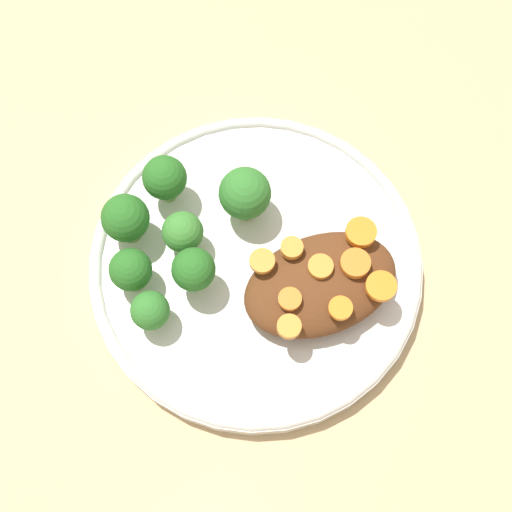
{
  "coord_description": "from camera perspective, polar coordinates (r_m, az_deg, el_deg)",
  "views": [
    {
      "loc": [
        0.07,
        0.19,
        0.59
      ],
      "look_at": [
        0.0,
        0.0,
        0.03
      ],
      "focal_mm": 50.0,
      "sensor_mm": 36.0,
      "label": 1
    }
  ],
  "objects": [
    {
      "name": "broccoli_floret_1",
      "position": [
        0.61,
        -7.3,
        6.17
      ],
      "size": [
        0.04,
        0.04,
        0.06
      ],
      "color": "#7FA85B",
      "rests_on": "plate"
    },
    {
      "name": "carrot_slice_0",
      "position": [
        0.55,
        2.39,
        -5.77
      ],
      "size": [
        0.02,
        0.02,
        0.01
      ],
      "primitive_type": "cylinder",
      "color": "orange",
      "rests_on": "stew_mound"
    },
    {
      "name": "ground_plane",
      "position": [
        0.63,
        0.0,
        -1.1
      ],
      "size": [
        4.0,
        4.0,
        0.0
      ],
      "primitive_type": "plane",
      "color": "tan"
    },
    {
      "name": "carrot_slice_1",
      "position": [
        0.57,
        7.95,
        -0.58
      ],
      "size": [
        0.02,
        0.02,
        0.01
      ],
      "primitive_type": "cylinder",
      "color": "orange",
      "rests_on": "stew_mound"
    },
    {
      "name": "carrot_slice_8",
      "position": [
        0.57,
        2.89,
        0.65
      ],
      "size": [
        0.02,
        0.02,
        0.01
      ],
      "primitive_type": "cylinder",
      "color": "orange",
      "rests_on": "stew_mound"
    },
    {
      "name": "carrot_slice_4",
      "position": [
        0.57,
        0.25,
        -0.5
      ],
      "size": [
        0.02,
        0.02,
        0.01
      ],
      "primitive_type": "cylinder",
      "color": "orange",
      "rests_on": "stew_mound"
    },
    {
      "name": "carrot_slice_2",
      "position": [
        0.56,
        2.73,
        -3.45
      ],
      "size": [
        0.02,
        0.02,
        0.0
      ],
      "primitive_type": "cylinder",
      "color": "orange",
      "rests_on": "stew_mound"
    },
    {
      "name": "broccoli_floret_3",
      "position": [
        0.57,
        -4.87,
        -1.52
      ],
      "size": [
        0.04,
        0.04,
        0.05
      ],
      "color": "#7FA85B",
      "rests_on": "plate"
    },
    {
      "name": "broccoli_floret_4",
      "position": [
        0.58,
        -8.45,
        -4.38
      ],
      "size": [
        0.03,
        0.03,
        0.04
      ],
      "color": "#7FA85B",
      "rests_on": "plate"
    },
    {
      "name": "plate",
      "position": [
        0.62,
        0.0,
        -0.7
      ],
      "size": [
        0.29,
        0.29,
        0.02
      ],
      "color": "silver",
      "rests_on": "ground_plane"
    },
    {
      "name": "broccoli_floret_5",
      "position": [
        0.59,
        -9.97,
        -1.16
      ],
      "size": [
        0.04,
        0.04,
        0.05
      ],
      "color": "#759E51",
      "rests_on": "plate"
    },
    {
      "name": "carrot_slice_5",
      "position": [
        0.57,
        9.97,
        -2.39
      ],
      "size": [
        0.02,
        0.02,
        0.01
      ],
      "primitive_type": "cylinder",
      "color": "orange",
      "rests_on": "stew_mound"
    },
    {
      "name": "carrot_slice_7",
      "position": [
        0.56,
        6.77,
        -4.17
      ],
      "size": [
        0.02,
        0.02,
        0.01
      ],
      "primitive_type": "cylinder",
      "color": "orange",
      "rests_on": "stew_mound"
    },
    {
      "name": "carrot_slice_6",
      "position": [
        0.57,
        5.18,
        -0.86
      ],
      "size": [
        0.02,
        0.02,
        0.01
      ],
      "primitive_type": "cylinder",
      "color": "orange",
      "rests_on": "stew_mound"
    },
    {
      "name": "broccoli_floret_0",
      "position": [
        0.59,
        -5.88,
        1.88
      ],
      "size": [
        0.03,
        0.03,
        0.05
      ],
      "color": "#7FA85B",
      "rests_on": "plate"
    },
    {
      "name": "broccoli_floret_2",
      "position": [
        0.6,
        -0.89,
        4.95
      ],
      "size": [
        0.04,
        0.04,
        0.06
      ],
      "color": "#7FA85B",
      "rests_on": "plate"
    },
    {
      "name": "carrot_slice_3",
      "position": [
        0.59,
        8.39,
        1.89
      ],
      "size": [
        0.03,
        0.03,
        0.01
      ],
      "primitive_type": "cylinder",
      "color": "orange",
      "rests_on": "stew_mound"
    },
    {
      "name": "broccoli_floret_6",
      "position": [
        0.6,
        -10.37,
        2.93
      ],
      "size": [
        0.04,
        0.04,
        0.05
      ],
      "color": "#759E51",
      "rests_on": "plate"
    },
    {
      "name": "stew_mound",
      "position": [
        0.59,
        5.17,
        -2.27
      ],
      "size": [
        0.13,
        0.09,
        0.04
      ],
      "primitive_type": "ellipsoid",
      "color": "#5B3319",
      "rests_on": "plate"
    }
  ]
}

